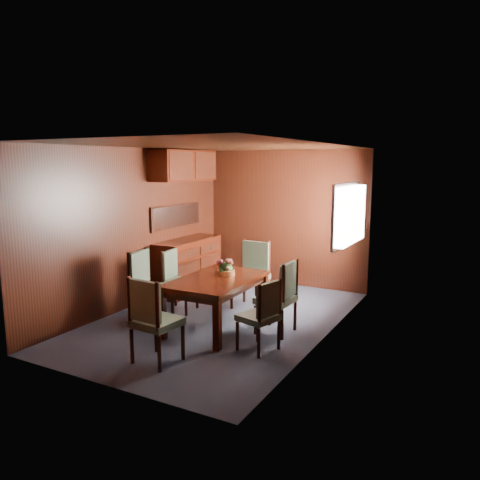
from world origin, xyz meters
The scene contains 11 objects.
ground centered at (0.00, 0.00, 0.00)m, with size 4.50×4.50×0.00m, color #3A3E50.
room_shell centered at (-0.10, 0.33, 1.63)m, with size 3.06×4.52×2.41m.
sideboard centered at (-1.25, 1.00, 0.45)m, with size 0.48×1.40×0.90m, color #340F06.
dining_table centered at (0.12, -0.31, 0.58)m, with size 0.93×1.46×0.68m.
chair_left_near centered at (-0.82, -0.59, 0.56)m, with size 0.52×0.54×1.01m.
chair_left_far centered at (-0.80, 0.04, 0.51)m, with size 0.48×0.49×0.92m.
chair_right_near centered at (1.00, -0.74, 0.48)m, with size 0.49×0.50×0.86m.
chair_right_far centered at (0.95, -0.10, 0.53)m, with size 0.45×0.47×0.96m.
chair_head centered at (0.10, -1.62, 0.54)m, with size 0.50×0.48×0.98m.
chair_foot centered at (0.10, 0.77, 0.56)m, with size 0.48×0.46×1.01m.
flower_centerpiece centered at (0.15, -0.13, 0.80)m, with size 0.26×0.26×0.26m.
Camera 1 is at (3.24, -5.42, 2.17)m, focal length 35.00 mm.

